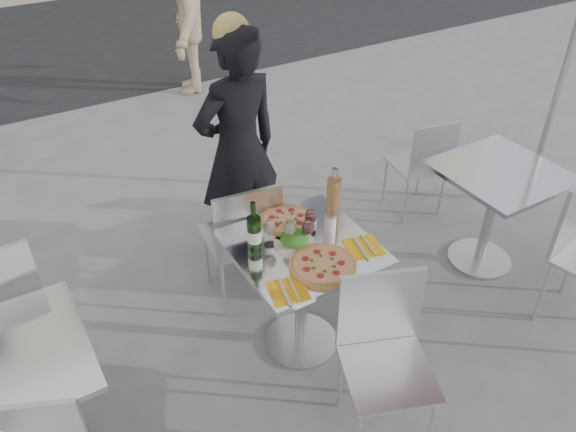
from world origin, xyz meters
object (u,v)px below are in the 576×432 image
sugar_shaker (330,222)px  wineglass_white_b (290,229)px  pizza_near (323,265)px  napkin_left (288,290)px  side_table_right (495,198)px  carafe (334,195)px  wine_bottle (254,232)px  main_table (302,275)px  pizza_far (287,221)px  woman_diner (238,151)px  chair_far (243,235)px  salad_plate (294,239)px  side_chair_rfar (424,161)px  wineglass_red_a (308,228)px  side_table_left (12,392)px  chair_near (384,346)px  napkin_right (364,247)px  wineglass_red_b (311,217)px  wineglass_white_a (269,228)px  pedestrian_b (182,13)px

sugar_shaker → wineglass_white_b: (-0.26, -0.00, 0.06)m
pizza_near → napkin_left: size_ratio=1.58×
side_table_right → carafe: size_ratio=2.59×
pizza_near → napkin_left: pizza_near is taller
napkin_left → wine_bottle: bearing=100.8°
main_table → pizza_far: (0.03, 0.21, 0.23)m
wine_bottle → woman_diner: bearing=68.7°
main_table → chair_far: size_ratio=0.82×
side_table_right → salad_plate: size_ratio=3.41×
side_chair_rfar → pizza_near: bearing=39.5°
side_table_right → carafe: (-1.19, 0.17, 0.33)m
napkin_left → pizza_near: bearing=27.1°
wineglass_red_a → main_table: bearing=170.6°
chair_far → woman_diner: size_ratio=0.55×
side_table_left → pizza_near: (1.50, -0.19, 0.22)m
chair_near → napkin_right: size_ratio=4.24×
wineglass_red_b → napkin_left: wineglass_red_b is taller
side_chair_rfar → wineglass_white_a: wineglass_white_a is taller
side_table_left → chair_near: size_ratio=0.83×
side_table_right → wineglass_red_a: 1.51m
chair_far → carafe: size_ratio=3.14×
side_table_right → wineglass_white_a: wineglass_white_a is taller
side_chair_rfar → wineglass_white_b: (-1.54, -0.63, 0.37)m
side_chair_rfar → sugar_shaker: size_ratio=7.71×
woman_diner → napkin_left: size_ratio=7.70×
woman_diner → wineglass_red_b: woman_diner is taller
side_chair_rfar → carafe: bearing=32.3°
side_table_left → chair_near: 1.69m
main_table → salad_plate: 0.25m
pedestrian_b → wine_bottle: (-1.12, -3.76, -0.00)m
side_table_right → napkin_right: 1.26m
napkin_left → side_table_right: bearing=21.2°
pizza_far → wineglass_white_a: size_ratio=2.14×
pedestrian_b → chair_far: bearing=5.4°
napkin_right → wineglass_red_a: bearing=157.1°
wine_bottle → chair_near: bearing=-67.4°
wineglass_red_a → pedestrian_b: bearing=77.5°
woman_diner → pedestrian_b: size_ratio=0.96×
side_table_right → napkin_right: size_ratio=3.50×
woman_diner → wine_bottle: (-0.33, -0.85, 0.03)m
wineglass_white_a → wineglass_red_b: size_ratio=1.00×
napkin_left → sugar_shaker: bearing=46.8°
side_chair_rfar → wineglass_white_b: size_ratio=5.24×
chair_near → wineglass_white_b: 0.75m
wineglass_white_a → napkin_left: (-0.10, -0.35, -0.11)m
side_chair_rfar → main_table: bearing=33.6°
pizza_far → pedestrian_b: bearing=76.8°
main_table → woman_diner: size_ratio=0.45×
side_table_left → carafe: (1.81, 0.17, 0.33)m
pizza_far → napkin_left: 0.54m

